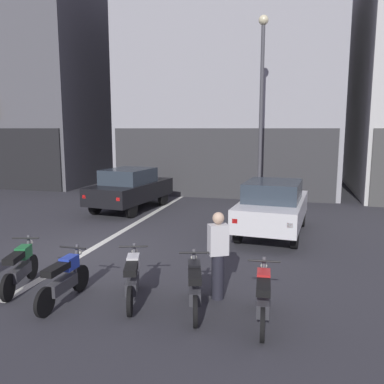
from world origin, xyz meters
The scene contains 13 objects.
ground_plane centered at (0.00, 0.00, 0.00)m, with size 120.00×120.00×0.00m, color #333338.
lane_centre_line centered at (0.00, 6.00, 0.00)m, with size 0.20×18.00×0.01m, color silver.
building_corner_left centered at (-10.74, 13.58, 8.86)m, with size 9.30×9.60×17.75m.
building_mid_block centered at (1.79, 13.57, 5.32)m, with size 10.65×9.10×10.66m.
car_black_crossing_near centered at (-1.09, 5.54, 0.89)m, with size 2.26×4.29×1.64m.
car_white_parked_kerbside centered at (4.57, 3.20, 0.89)m, with size 2.09×4.23×1.64m.
street_lamp centered at (3.85, 6.49, 4.37)m, with size 0.36×0.36×7.24m.
motorcycle_green_row_leftmost centered at (-0.05, -2.33, 0.46)m, with size 0.61×1.63×0.98m.
motorcycle_blue_row_left_mid centered at (1.15, -2.69, 0.46)m, with size 0.55×1.67×0.98m.
motorcycle_white_row_centre centered at (2.35, -2.31, 0.46)m, with size 0.67×1.61×0.98m.
motorcycle_black_row_right_mid centered at (3.55, -2.39, 0.46)m, with size 0.62×1.63×0.98m.
motorcycle_red_row_rightmost centered at (4.76, -2.54, 0.46)m, with size 0.55×1.67×0.98m.
person_by_motorcycles centered at (3.85, -1.79, 0.86)m, with size 0.42×0.37×1.67m.
Camera 1 is at (5.20, -8.83, 3.19)m, focal length 37.27 mm.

